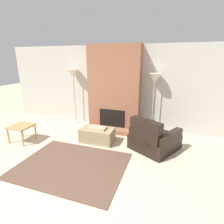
# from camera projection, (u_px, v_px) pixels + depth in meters

# --- Properties ---
(ground_plane) EXTENTS (24.00, 24.00, 0.00)m
(ground_plane) POSITION_uv_depth(u_px,v_px,m) (56.00, 194.00, 2.94)
(ground_plane) COLOR beige
(wall_back) EXTENTS (7.90, 0.06, 2.60)m
(wall_back) POSITION_uv_depth(u_px,v_px,m) (117.00, 87.00, 5.64)
(wall_back) COLOR #BCB7AD
(wall_back) RESTS_ON ground_plane
(fireplace) EXTENTS (1.62, 0.77, 2.60)m
(fireplace) POSITION_uv_depth(u_px,v_px,m) (114.00, 90.00, 5.42)
(fireplace) COLOR #935B42
(fireplace) RESTS_ON ground_plane
(ottoman) EXTENTS (0.90, 0.50, 0.43)m
(ottoman) POSITION_uv_depth(u_px,v_px,m) (97.00, 135.00, 4.75)
(ottoman) COLOR #998460
(ottoman) RESTS_ON ground_plane
(armchair) EXTENTS (1.32, 1.34, 0.85)m
(armchair) POSITION_uv_depth(u_px,v_px,m) (153.00, 140.00, 4.33)
(armchair) COLOR black
(armchair) RESTS_ON ground_plane
(side_table) EXTENTS (0.56, 0.54, 0.46)m
(side_table) POSITION_uv_depth(u_px,v_px,m) (21.00, 128.00, 4.73)
(side_table) COLOR tan
(side_table) RESTS_ON ground_plane
(floor_lamp_left) EXTENTS (0.39, 0.39, 1.86)m
(floor_lamp_left) POSITION_uv_depth(u_px,v_px,m) (73.00, 76.00, 5.75)
(floor_lamp_left) COLOR #ADADB2
(floor_lamp_left) RESTS_ON ground_plane
(floor_lamp_right) EXTENTS (0.39, 0.39, 1.80)m
(floor_lamp_right) POSITION_uv_depth(u_px,v_px,m) (155.00, 81.00, 4.96)
(floor_lamp_right) COLOR #ADADB2
(floor_lamp_right) RESTS_ON ground_plane
(area_rug) EXTENTS (2.24, 1.71, 0.01)m
(area_rug) POSITION_uv_depth(u_px,v_px,m) (72.00, 165.00, 3.72)
(area_rug) COLOR brown
(area_rug) RESTS_ON ground_plane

